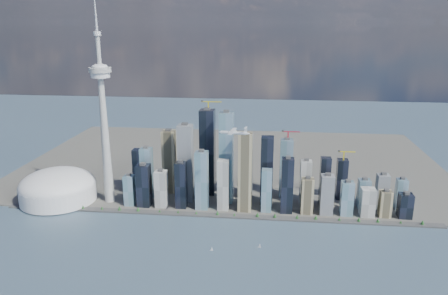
# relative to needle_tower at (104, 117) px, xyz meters

# --- Properties ---
(ground) EXTENTS (4000.00, 4000.00, 0.00)m
(ground) POSITION_rel_needle_tower_xyz_m (300.00, -310.00, -235.84)
(ground) COLOR #324B58
(ground) RESTS_ON ground
(seawall) EXTENTS (1100.00, 22.00, 4.00)m
(seawall) POSITION_rel_needle_tower_xyz_m (300.00, -60.00, -233.84)
(seawall) COLOR #383838
(seawall) RESTS_ON ground
(land) EXTENTS (1400.00, 900.00, 3.00)m
(land) POSITION_rel_needle_tower_xyz_m (300.00, 390.00, -234.34)
(land) COLOR #4C4C47
(land) RESTS_ON ground
(shoreline_trees) EXTENTS (960.53, 7.20, 8.80)m
(shoreline_trees) POSITION_rel_needle_tower_xyz_m (300.00, -60.00, -227.06)
(shoreline_trees) COLOR #3F2D1E
(shoreline_trees) RESTS_ON seawall
(skyscraper_cluster) EXTENTS (736.00, 142.00, 265.95)m
(skyscraper_cluster) POSITION_rel_needle_tower_xyz_m (359.62, 26.82, -153.14)
(skyscraper_cluster) COLOR black
(skyscraper_cluster) RESTS_ON land
(needle_tower) EXTENTS (56.00, 56.00, 550.50)m
(needle_tower) POSITION_rel_needle_tower_xyz_m (0.00, 0.00, 0.00)
(needle_tower) COLOR #9E9D99
(needle_tower) RESTS_ON land
(dome_stadium) EXTENTS (200.00, 200.00, 86.00)m
(dome_stadium) POSITION_rel_needle_tower_xyz_m (-140.00, -10.00, -196.40)
(dome_stadium) COLOR white
(dome_stadium) RESTS_ON land
(airplane) EXTENTS (69.75, 61.80, 17.00)m
(airplane) POSITION_rel_needle_tower_xyz_m (348.09, -131.04, 0.44)
(airplane) COLOR silver
(airplane) RESTS_ON ground
(sailboat_west) EXTENTS (7.19, 3.01, 9.94)m
(sailboat_west) POSITION_rel_needle_tower_xyz_m (310.57, -231.72, -232.65)
(sailboat_west) COLOR silver
(sailboat_west) RESTS_ON ground
(sailboat_east) EXTENTS (7.75, 3.86, 10.79)m
(sailboat_east) POSITION_rel_needle_tower_xyz_m (411.92, -207.38, -232.38)
(sailboat_east) COLOR silver
(sailboat_east) RESTS_ON ground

